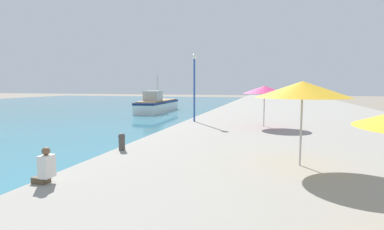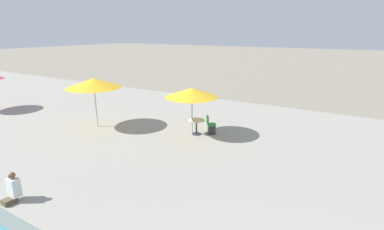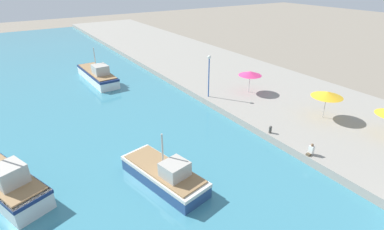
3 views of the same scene
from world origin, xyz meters
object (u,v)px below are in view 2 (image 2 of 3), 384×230
at_px(cafe_table, 196,124).
at_px(cafe_chair_left, 211,127).
at_px(person_at_quay, 13,189).
at_px(cafe_umbrella_white, 94,83).
at_px(cafe_umbrella_pink, 192,93).

height_order(cafe_table, cafe_chair_left, cafe_chair_left).
xyz_separation_m(cafe_chair_left, person_at_quay, (-8.41, 2.19, 0.08)).
height_order(cafe_umbrella_white, person_at_quay, cafe_umbrella_white).
distance_m(cafe_table, cafe_chair_left, 0.75).
bearing_deg(person_at_quay, cafe_table, -11.45).
height_order(cafe_table, person_at_quay, person_at_quay).
relative_size(cafe_umbrella_pink, cafe_chair_left, 2.77).
bearing_deg(cafe_table, cafe_umbrella_white, 108.18).
xyz_separation_m(cafe_umbrella_white, cafe_chair_left, (2.11, -5.67, -2.01)).
height_order(cafe_chair_left, person_at_quay, person_at_quay).
bearing_deg(cafe_table, cafe_chair_left, -53.12).
bearing_deg(cafe_table, person_at_quay, 168.55).
bearing_deg(cafe_umbrella_pink, cafe_chair_left, -50.41).
distance_m(cafe_umbrella_white, cafe_table, 5.66).
relative_size(cafe_table, cafe_chair_left, 0.88).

